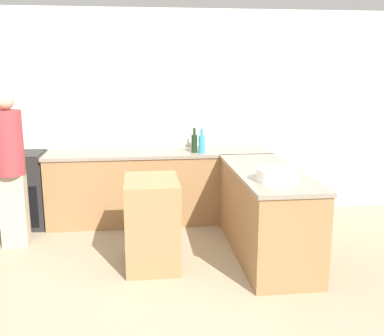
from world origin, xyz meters
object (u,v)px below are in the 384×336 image
Objects in this scene: island_table at (152,222)px; mixing_bowl at (278,175)px; wine_bottle_dark at (194,143)px; range_oven at (17,190)px; person_by_range at (10,164)px; olive_oil_bottle at (195,141)px; dish_soap_bottle at (202,143)px.

island_table is 2.25× the size of mixing_bowl.
wine_bottle_dark is (0.58, 1.21, 0.60)m from island_table.
range_oven is 2.30m from wine_bottle_dark.
range_oven is 0.54× the size of person_by_range.
person_by_range reaches higher than island_table.
person_by_range is at bearing 159.66° from mixing_bowl.
island_table is at bearing -23.38° from person_by_range.
wine_bottle_dark reaches higher than mixing_bowl.
olive_oil_bottle is (2.26, 0.14, 0.55)m from range_oven.
dish_soap_bottle is at bearing -81.59° from olive_oil_bottle.
mixing_bowl is 1.61× the size of olive_oil_bottle.
wine_bottle_dark is at bearing 155.91° from dish_soap_bottle.
wine_bottle_dark is (2.22, -0.15, 0.58)m from range_oven.
island_table is at bearing -119.62° from dish_soap_bottle.
olive_oil_bottle is 2.28m from person_by_range.
island_table is 1.71m from person_by_range.
mixing_bowl is 1.59m from dish_soap_bottle.
range_oven is at bearing 148.91° from mixing_bowl.
mixing_bowl is (1.17, -0.34, 0.54)m from island_table.
mixing_bowl reaches higher than island_table.
dish_soap_bottle reaches higher than olive_oil_bottle.
person_by_range is at bearing 156.62° from island_table.
person_by_range is (-2.17, -0.52, -0.10)m from dish_soap_bottle.
dish_soap_bottle is at bearing 108.44° from mixing_bowl.
olive_oil_bottle is at bearing 67.50° from island_table.
olive_oil_bottle is 0.14× the size of person_by_range.
range_oven is at bearing 176.26° from wine_bottle_dark.
dish_soap_bottle is (0.67, 1.17, 0.60)m from island_table.
wine_bottle_dark is 0.10m from dish_soap_bottle.
island_table is 3.61× the size of olive_oil_bottle.
person_by_range is at bearing -158.36° from olive_oil_bottle.
island_table is 0.52× the size of person_by_range.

